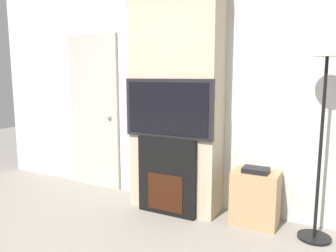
% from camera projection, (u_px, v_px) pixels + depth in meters
% --- Properties ---
extents(wall_back, '(6.00, 0.06, 2.70)m').
position_uv_depth(wall_back, '(185.00, 91.00, 3.86)').
color(wall_back, silver).
rests_on(wall_back, ground_plane).
extents(chimney_breast, '(1.02, 0.40, 2.70)m').
position_uv_depth(chimney_breast, '(176.00, 92.00, 3.65)').
color(chimney_breast, '#BCAD8E').
rests_on(chimney_breast, ground_plane).
extents(fireplace, '(0.68, 0.15, 0.86)m').
position_uv_depth(fireplace, '(168.00, 176.00, 3.62)').
color(fireplace, black).
rests_on(fireplace, ground_plane).
extents(television, '(1.03, 0.07, 0.63)m').
position_uv_depth(television, '(168.00, 109.00, 3.50)').
color(television, black).
rests_on(television, fireplace).
extents(floor_lamp, '(0.30, 0.30, 1.79)m').
position_uv_depth(floor_lamp, '(324.00, 100.00, 2.90)').
color(floor_lamp, black).
rests_on(floor_lamp, ground_plane).
extents(media_stand, '(0.46, 0.33, 0.61)m').
position_uv_depth(media_stand, '(255.00, 197.00, 3.38)').
color(media_stand, tan).
rests_on(media_stand, ground_plane).
extents(entry_door, '(0.81, 0.09, 2.07)m').
position_uv_depth(entry_door, '(94.00, 112.00, 4.47)').
color(entry_door, '#BCB7AD').
rests_on(entry_door, ground_plane).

